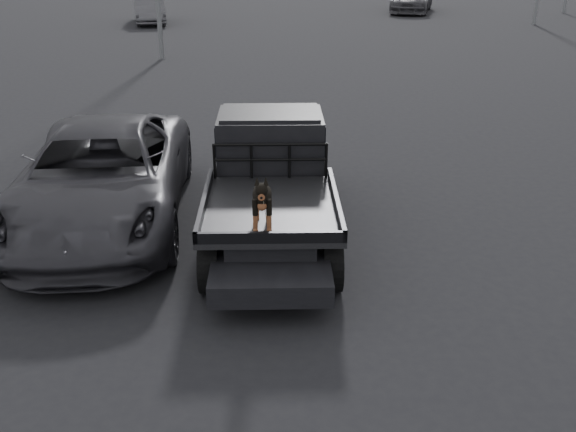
{
  "coord_description": "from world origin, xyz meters",
  "views": [
    {
      "loc": [
        -0.43,
        -7.93,
        4.53
      ],
      "look_at": [
        -0.26,
        -0.64,
        1.26
      ],
      "focal_mm": 40.0,
      "sensor_mm": 36.0,
      "label": 1
    }
  ],
  "objects_px": {
    "flatbed_ute": "(271,209)",
    "parked_suv": "(102,176)",
    "distant_car_a": "(149,9)",
    "dog": "(262,200)"
  },
  "relations": [
    {
      "from": "flatbed_ute",
      "to": "parked_suv",
      "type": "bearing_deg",
      "value": 166.93
    },
    {
      "from": "flatbed_ute",
      "to": "dog",
      "type": "relative_size",
      "value": 7.3
    },
    {
      "from": "dog",
      "to": "distant_car_a",
      "type": "height_order",
      "value": "dog"
    },
    {
      "from": "distant_car_a",
      "to": "parked_suv",
      "type": "bearing_deg",
      "value": -93.93
    },
    {
      "from": "flatbed_ute",
      "to": "parked_suv",
      "type": "distance_m",
      "value": 2.89
    },
    {
      "from": "distant_car_a",
      "to": "dog",
      "type": "bearing_deg",
      "value": -89.16
    },
    {
      "from": "parked_suv",
      "to": "distant_car_a",
      "type": "bearing_deg",
      "value": 94.65
    },
    {
      "from": "flatbed_ute",
      "to": "distant_car_a",
      "type": "height_order",
      "value": "distant_car_a"
    },
    {
      "from": "flatbed_ute",
      "to": "parked_suv",
      "type": "height_order",
      "value": "parked_suv"
    },
    {
      "from": "dog",
      "to": "flatbed_ute",
      "type": "bearing_deg",
      "value": 86.27
    }
  ]
}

